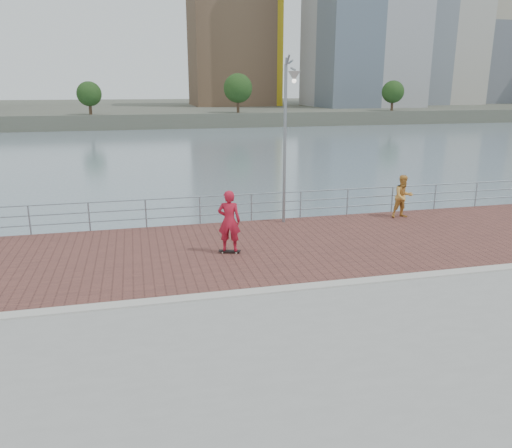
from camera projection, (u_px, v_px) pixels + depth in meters
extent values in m
plane|color=slate|center=(273.00, 358.00, 13.72)|extent=(400.00, 400.00, 0.00)
cube|color=brown|center=(245.00, 249.00, 16.54)|extent=(40.00, 6.80, 0.02)
cube|color=#B7B5AD|center=(274.00, 290.00, 13.17)|extent=(40.00, 0.40, 0.06)
cube|color=#4C5142|center=(145.00, 109.00, 128.01)|extent=(320.00, 95.00, 2.50)
cylinder|color=#8C9EA8|center=(30.00, 220.00, 17.94)|extent=(0.06, 0.06, 1.10)
cylinder|color=#8C9EA8|center=(89.00, 217.00, 18.41)|extent=(0.06, 0.06, 1.10)
cylinder|color=#8C9EA8|center=(146.00, 214.00, 18.88)|extent=(0.06, 0.06, 1.10)
cylinder|color=#8C9EA8|center=(200.00, 211.00, 19.35)|extent=(0.06, 0.06, 1.10)
cylinder|color=#8C9EA8|center=(251.00, 208.00, 19.81)|extent=(0.06, 0.06, 1.10)
cylinder|color=#8C9EA8|center=(300.00, 205.00, 20.28)|extent=(0.06, 0.06, 1.10)
cylinder|color=#8C9EA8|center=(347.00, 202.00, 20.75)|extent=(0.06, 0.06, 1.10)
cylinder|color=#8C9EA8|center=(392.00, 200.00, 21.22)|extent=(0.06, 0.06, 1.10)
cylinder|color=#8C9EA8|center=(435.00, 197.00, 21.69)|extent=(0.06, 0.06, 1.10)
cylinder|color=#8C9EA8|center=(476.00, 195.00, 22.15)|extent=(0.06, 0.06, 1.10)
cylinder|color=#8C9EA8|center=(226.00, 195.00, 19.43)|extent=(39.00, 0.05, 0.05)
cylinder|color=#8C9EA8|center=(226.00, 205.00, 19.53)|extent=(39.00, 0.05, 0.05)
cylinder|color=#8C9EA8|center=(226.00, 214.00, 19.63)|extent=(39.00, 0.05, 0.05)
cylinder|color=gray|center=(285.00, 146.00, 18.96)|extent=(0.12, 0.12, 5.99)
cylinder|color=gray|center=(290.00, 63.00, 17.69)|extent=(0.07, 1.00, 0.07)
cone|color=#B2B2AD|center=(294.00, 69.00, 17.27)|extent=(0.44, 0.44, 0.35)
cube|color=black|center=(230.00, 251.00, 16.09)|extent=(0.73, 0.39, 0.03)
cylinder|color=beige|center=(222.00, 253.00, 16.06)|extent=(0.06, 0.05, 0.05)
cylinder|color=beige|center=(236.00, 253.00, 16.03)|extent=(0.06, 0.05, 0.05)
cylinder|color=beige|center=(223.00, 251.00, 16.18)|extent=(0.06, 0.05, 0.05)
cylinder|color=beige|center=(237.00, 252.00, 16.15)|extent=(0.06, 0.05, 0.05)
imported|color=#B5182D|center=(229.00, 221.00, 15.82)|extent=(0.83, 0.67, 1.98)
imported|color=gold|center=(403.00, 197.00, 20.20)|extent=(0.87, 0.69, 1.75)
cube|color=brown|center=(230.00, 35.00, 116.21)|extent=(18.00, 18.00, 32.13)
cube|color=#ADA38E|center=(495.00, 25.00, 136.76)|extent=(24.00, 22.00, 41.23)
cylinder|color=#473323|center=(90.00, 105.00, 82.39)|extent=(0.50, 0.50, 3.12)
sphere|color=#193814|center=(89.00, 94.00, 81.91)|extent=(4.02, 4.02, 4.02)
cylinder|color=#473323|center=(238.00, 101.00, 87.98)|extent=(0.50, 0.50, 3.93)
sphere|color=#193814|center=(238.00, 88.00, 87.38)|extent=(5.05, 5.05, 5.05)
cylinder|color=#473323|center=(392.00, 102.00, 94.91)|extent=(0.50, 0.50, 3.27)
sphere|color=#193814|center=(393.00, 92.00, 94.41)|extent=(4.20, 4.20, 4.20)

